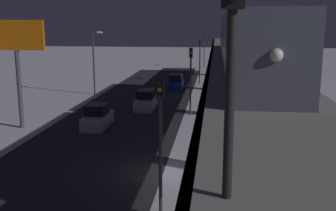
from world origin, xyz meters
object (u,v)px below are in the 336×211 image
Objects in this scene: subway_train at (242,37)px; traffic_light_far at (200,54)px; sedan_silver at (98,118)px; rail_signal at (232,34)px; commercial_billboard at (16,46)px; traffic_light_mid at (191,72)px; traffic_light_distant at (204,46)px; traffic_light_near at (160,129)px; sedan_blue at (176,83)px; sedan_silver_2 at (146,101)px.

subway_train reaches higher than traffic_light_far.
subway_train is at bearing 177.64° from sedan_silver.
rail_signal reaches higher than commercial_billboard.
commercial_billboard is (13.77, 6.25, 2.63)m from traffic_light_mid.
traffic_light_near is at bearing 90.00° from traffic_light_distant.
sedan_blue is 36.11m from traffic_light_near.
traffic_light_near is 1.00× the size of traffic_light_mid.
traffic_light_distant reaches higher than sedan_blue.
traffic_light_mid is 0.72× the size of commercial_billboard.
sedan_silver_2 is 23.85m from traffic_light_near.
commercial_billboard reaches higher than traffic_light_far.
subway_train is at bearing -42.83° from sedan_silver_2.
traffic_light_near is at bearing 74.05° from subway_train.
traffic_light_near is at bearing -85.37° from sedan_blue.
rail_signal is 0.62× the size of traffic_light_mid.
traffic_light_distant is at bearing -84.84° from subway_train.
sedan_silver is at bearing 73.83° from traffic_light_far.
rail_signal reaches higher than traffic_light_far.
subway_train is 9.22× the size of rail_signal.
sedan_silver_2 is (-2.80, -7.81, -0.00)m from sedan_silver.
sedan_blue is (-4.60, -20.50, -0.00)m from sedan_silver.
rail_signal reaches higher than subway_train.
traffic_light_near is 0.72× the size of commercial_billboard.
sedan_blue is 0.45× the size of commercial_billboard.
sedan_silver is at bearing -171.16° from commercial_billboard.
sedan_blue is 0.63× the size of traffic_light_near.
commercial_billboard is (9.07, 8.78, 6.03)m from sedan_silver_2.
traffic_light_far is at bearing -87.15° from rail_signal.
traffic_light_distant is (-7.50, -46.47, 3.40)m from sedan_silver.
rail_signal is at bearing 94.75° from traffic_light_mid.
rail_signal is 47.11m from sedan_blue.
rail_signal reaches higher than sedan_silver.
traffic_light_distant is at bearing -90.00° from traffic_light_near.
subway_train is at bearing 95.16° from traffic_light_distant.
commercial_billboard is (13.77, 47.44, 2.63)m from traffic_light_distant.
traffic_light_mid is (2.57, -30.91, -4.36)m from rail_signal.
sedan_silver_2 is 0.74× the size of traffic_light_mid.
rail_signal is 0.45× the size of commercial_billboard.
traffic_light_near and traffic_light_distant have the same top height.
traffic_light_near is (4.24, 14.85, -3.41)m from subway_train.
traffic_light_distant reaches higher than sedan_silver.
subway_train reaches higher than sedan_silver.
traffic_light_distant is (0.00, -20.60, 0.00)m from traffic_light_far.
traffic_light_mid reaches higher than sedan_silver.
rail_signal is 51.76m from traffic_light_far.
subway_train is 9.14× the size of sedan_blue.
rail_signal is at bearing -77.74° from sedan_silver_2.
subway_train is at bearing 99.15° from traffic_light_far.
rail_signal is 35.10m from sedan_silver_2.
sedan_silver_2 is at bearing -78.52° from traffic_light_near.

